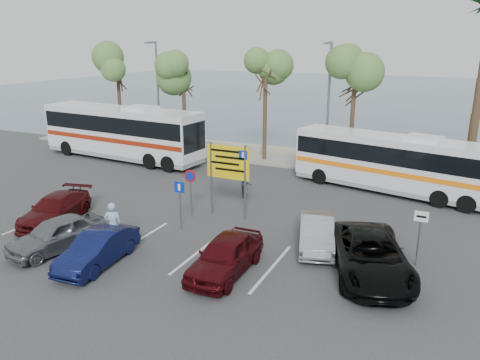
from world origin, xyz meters
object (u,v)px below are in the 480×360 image
at_px(car_red, 225,255).
at_px(car_silver_a, 57,234).
at_px(coach_bus_right, 390,165).
at_px(suv_black, 370,255).
at_px(direction_sign, 228,168).
at_px(car_silver_b, 317,233).
at_px(car_blue, 98,249).
at_px(coach_bus_left, 122,134).
at_px(pedestrian_near, 113,225).
at_px(pedestrian_far, 246,183).
at_px(car_maroon, 55,209).
at_px(street_lamp_right, 328,100).
at_px(street_lamp_left, 157,91).

bearing_deg(car_red, car_silver_a, -171.71).
xyz_separation_m(coach_bus_right, suv_black, (0.80, -10.43, -0.81)).
distance_m(direction_sign, suv_black, 8.11).
distance_m(car_silver_a, car_silver_b, 10.59).
distance_m(car_blue, suv_black, 10.15).
xyz_separation_m(coach_bus_left, car_blue, (9.76, -13.80, -1.18)).
bearing_deg(coach_bus_left, pedestrian_near, -52.97).
relative_size(car_red, pedestrian_near, 2.13).
bearing_deg(pedestrian_far, car_blue, 151.90).
bearing_deg(car_silver_b, suv_black, -47.47).
bearing_deg(car_maroon, car_silver_a, -55.98).
bearing_deg(car_silver_a, pedestrian_near, 45.68).
height_order(direction_sign, coach_bus_right, direction_sign).
distance_m(suv_black, pedestrian_near, 10.19).
height_order(coach_bus_left, coach_bus_right, coach_bus_left).
bearing_deg(street_lamp_right, pedestrian_far, -108.50).
relative_size(car_blue, car_red, 0.94).
height_order(street_lamp_right, car_silver_b, street_lamp_right).
bearing_deg(coach_bus_right, suv_black, -85.61).
distance_m(street_lamp_left, car_red, 20.99).
relative_size(car_maroon, suv_black, 0.81).
relative_size(street_lamp_right, pedestrian_far, 5.16).
distance_m(suv_black, pedestrian_far, 9.91).
relative_size(street_lamp_right, car_red, 1.94).
bearing_deg(street_lamp_right, coach_bus_right, -33.86).
relative_size(direction_sign, car_red, 0.87).
relative_size(street_lamp_right, car_maroon, 1.82).
relative_size(direction_sign, suv_black, 0.66).
bearing_deg(pedestrian_near, direction_sign, -143.78).
distance_m(street_lamp_right, direction_sign, 10.73).
height_order(street_lamp_left, car_silver_b, street_lamp_left).
height_order(direction_sign, car_blue, direction_sign).
distance_m(street_lamp_left, car_maroon, 15.52).
bearing_deg(coach_bus_left, direction_sign, -30.69).
height_order(street_lamp_left, direction_sign, street_lamp_left).
bearing_deg(suv_black, coach_bus_left, 131.82).
xyz_separation_m(coach_bus_left, pedestrian_near, (9.28, -12.30, -0.85)).
xyz_separation_m(coach_bus_right, car_red, (-4.00, -12.57, -0.86)).
distance_m(street_lamp_right, suv_black, 14.96).
height_order(street_lamp_right, suv_black, street_lamp_right).
distance_m(direction_sign, coach_bus_right, 9.81).
height_order(street_lamp_left, car_silver_a, street_lamp_left).
distance_m(street_lamp_right, coach_bus_right, 6.21).
height_order(street_lamp_left, street_lamp_right, same).
height_order(car_blue, car_red, car_red).
distance_m(car_silver_b, pedestrian_near, 8.36).
xyz_separation_m(car_silver_b, pedestrian_near, (-7.58, -3.50, 0.33)).
bearing_deg(pedestrian_far, coach_bus_right, -76.42).
distance_m(street_lamp_left, street_lamp_right, 13.00).
bearing_deg(car_maroon, coach_bus_right, 27.28).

